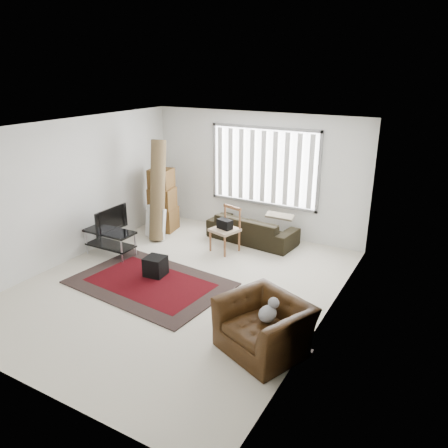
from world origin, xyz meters
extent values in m
plane|color=beige|center=(0.00, 0.00, 0.00)|extent=(6.00, 6.00, 0.00)
cube|color=white|center=(0.00, 0.00, 2.70)|extent=(5.00, 6.00, 0.02)
cube|color=white|center=(0.00, 3.00, 1.35)|extent=(5.00, 0.02, 2.70)
cube|color=white|center=(0.00, -3.00, 1.35)|extent=(5.00, 0.02, 2.70)
cube|color=white|center=(-2.50, 0.00, 1.35)|extent=(0.02, 6.00, 2.70)
cube|color=white|center=(2.50, 0.00, 1.35)|extent=(0.02, 6.00, 2.70)
cube|color=white|center=(0.20, 2.98, 1.55)|extent=(2.40, 0.01, 1.60)
cube|color=gray|center=(0.20, 2.96, 1.55)|extent=(2.52, 0.06, 1.72)
cube|color=white|center=(0.20, 2.92, 1.55)|extent=(2.40, 0.02, 1.55)
cube|color=black|center=(-0.49, -0.22, 0.01)|extent=(2.83, 2.03, 0.02)
cube|color=#47060B|center=(-0.49, -0.22, 0.02)|extent=(2.22, 1.42, 0.00)
cube|color=black|center=(-1.95, 0.38, 0.50)|extent=(1.04, 0.47, 0.04)
cube|color=black|center=(-1.95, 0.38, 0.21)|extent=(1.00, 0.43, 0.03)
cylinder|color=#B2B2B7|center=(-2.42, 0.19, 0.26)|extent=(0.03, 0.03, 0.52)
cylinder|color=#B2B2B7|center=(-1.48, 0.19, 0.26)|extent=(0.03, 0.03, 0.52)
cylinder|color=#B2B2B7|center=(-2.42, 0.58, 0.26)|extent=(0.03, 0.03, 0.52)
cylinder|color=#B2B2B7|center=(-1.48, 0.58, 0.26)|extent=(0.03, 0.03, 0.52)
imported|color=black|center=(-1.95, 0.38, 0.76)|extent=(0.11, 0.84, 0.48)
cube|color=black|center=(-0.58, 0.06, 0.20)|extent=(0.39, 0.39, 0.35)
cube|color=brown|center=(-1.91, 2.08, 0.26)|extent=(0.66, 0.62, 0.53)
cube|color=brown|center=(-1.89, 2.05, 0.77)|extent=(0.60, 0.56, 0.48)
cube|color=brown|center=(-1.93, 2.10, 1.22)|extent=(0.55, 0.55, 0.42)
cube|color=silver|center=(-1.74, 1.57, 0.35)|extent=(0.57, 0.27, 0.71)
cylinder|color=brown|center=(-1.68, 1.63, 1.08)|extent=(0.50, 0.78, 2.16)
imported|color=black|center=(0.20, 2.45, 0.37)|extent=(2.02, 1.03, 0.75)
cube|color=tan|center=(-0.05, 1.67, 0.46)|extent=(0.61, 0.61, 0.05)
cylinder|color=brown|center=(-0.30, 1.53, 0.23)|extent=(0.04, 0.04, 0.46)
cylinder|color=brown|center=(0.10, 1.42, 0.23)|extent=(0.04, 0.04, 0.46)
cylinder|color=brown|center=(-0.19, 1.93, 0.23)|extent=(0.04, 0.04, 0.46)
cylinder|color=brown|center=(0.21, 1.82, 0.23)|extent=(0.04, 0.04, 0.46)
cube|color=brown|center=(0.01, 1.89, 0.89)|extent=(0.46, 0.17, 0.06)
cube|color=brown|center=(-0.19, 1.94, 0.69)|extent=(0.05, 0.05, 0.46)
cube|color=brown|center=(0.21, 1.83, 0.69)|extent=(0.05, 0.05, 0.46)
cube|color=black|center=(-0.05, 1.67, 0.59)|extent=(0.34, 0.25, 0.20)
imported|color=#361E0B|center=(2.04, -0.97, 0.41)|extent=(1.39, 1.31, 0.82)
ellipsoid|color=#59595B|center=(2.04, -0.97, 0.53)|extent=(0.32, 0.36, 0.20)
sphere|color=#59595B|center=(2.10, -0.83, 0.66)|extent=(0.15, 0.15, 0.15)
camera|label=1|loc=(4.00, -5.55, 3.60)|focal=35.00mm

